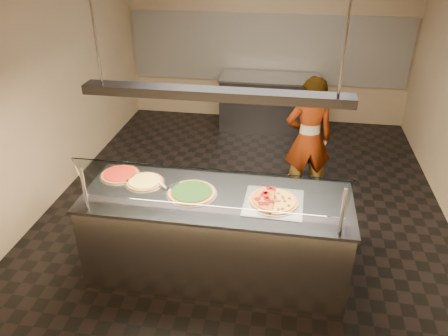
% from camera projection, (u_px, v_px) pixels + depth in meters
% --- Properties ---
extents(ground, '(5.00, 6.00, 0.02)m').
position_uv_depth(ground, '(246.00, 203.00, 5.74)').
color(ground, black).
rests_on(ground, ground).
extents(wall_back, '(5.00, 0.02, 3.00)m').
position_uv_depth(wall_back, '(268.00, 37.00, 7.61)').
color(wall_back, tan).
rests_on(wall_back, ground).
extents(wall_front, '(5.00, 0.02, 3.00)m').
position_uv_depth(wall_front, '(188.00, 273.00, 2.41)').
color(wall_front, tan).
rests_on(wall_front, ground).
extents(wall_left, '(0.02, 6.00, 3.00)m').
position_uv_depth(wall_left, '(46.00, 83.00, 5.36)').
color(wall_left, tan).
rests_on(wall_left, ground).
extents(tile_band, '(4.90, 0.02, 1.20)m').
position_uv_depth(tile_band, '(267.00, 49.00, 7.68)').
color(tile_band, silver).
rests_on(tile_band, wall_back).
extents(serving_counter, '(2.57, 0.94, 0.93)m').
position_uv_depth(serving_counter, '(217.00, 236.00, 4.37)').
color(serving_counter, '#B7B7BC').
rests_on(serving_counter, ground).
extents(sneeze_guard, '(2.33, 0.18, 0.54)m').
position_uv_depth(sneeze_guard, '(209.00, 189.00, 3.71)').
color(sneeze_guard, '#B7B7BC').
rests_on(sneeze_guard, serving_counter).
extents(perforated_tray, '(0.55, 0.55, 0.01)m').
position_uv_depth(perforated_tray, '(273.00, 202.00, 4.05)').
color(perforated_tray, silver).
rests_on(perforated_tray, serving_counter).
extents(half_pizza_pepperoni, '(0.24, 0.45, 0.05)m').
position_uv_depth(half_pizza_pepperoni, '(262.00, 199.00, 4.05)').
color(half_pizza_pepperoni, brown).
rests_on(half_pizza_pepperoni, perforated_tray).
extents(half_pizza_sausage, '(0.24, 0.45, 0.04)m').
position_uv_depth(half_pizza_sausage, '(285.00, 201.00, 4.02)').
color(half_pizza_sausage, brown).
rests_on(half_pizza_sausage, perforated_tray).
extents(pizza_spinach, '(0.49, 0.49, 0.03)m').
position_uv_depth(pizza_spinach, '(192.00, 192.00, 4.18)').
color(pizza_spinach, silver).
rests_on(pizza_spinach, serving_counter).
extents(pizza_cheese, '(0.39, 0.39, 0.03)m').
position_uv_depth(pizza_cheese, '(145.00, 181.00, 4.37)').
color(pizza_cheese, silver).
rests_on(pizza_cheese, serving_counter).
extents(pizza_tomato, '(0.41, 0.41, 0.03)m').
position_uv_depth(pizza_tomato, '(120.00, 174.00, 4.49)').
color(pizza_tomato, silver).
rests_on(pizza_tomato, serving_counter).
extents(pizza_spatula, '(0.29, 0.17, 0.02)m').
position_uv_depth(pizza_spatula, '(168.00, 185.00, 4.28)').
color(pizza_spatula, '#B7B7BC').
rests_on(pizza_spatula, pizza_spinach).
extents(prep_table, '(1.69, 0.74, 0.93)m').
position_uv_depth(prep_table, '(268.00, 103.00, 7.70)').
color(prep_table, '#3A3A3F').
rests_on(prep_table, ground).
extents(worker, '(0.66, 0.50, 1.64)m').
position_uv_depth(worker, '(308.00, 139.00, 5.53)').
color(worker, black).
rests_on(worker, ground).
extents(heat_lamp_housing, '(2.30, 0.18, 0.08)m').
position_uv_depth(heat_lamp_housing, '(215.00, 94.00, 3.65)').
color(heat_lamp_housing, '#3A3A3F').
rests_on(heat_lamp_housing, ceiling).
extents(lamp_rod_left, '(0.02, 0.02, 1.01)m').
position_uv_depth(lamp_rod_left, '(94.00, 23.00, 3.53)').
color(lamp_rod_left, '#B7B7BC').
rests_on(lamp_rod_left, ceiling).
extents(lamp_rod_right, '(0.02, 0.02, 1.01)m').
position_uv_depth(lamp_rod_right, '(347.00, 31.00, 3.25)').
color(lamp_rod_right, '#B7B7BC').
rests_on(lamp_rod_right, ceiling).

